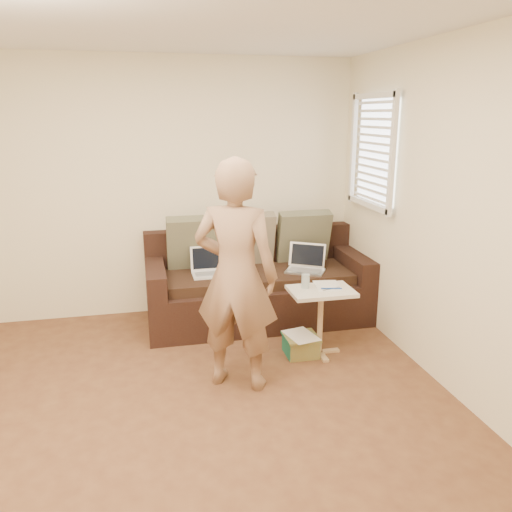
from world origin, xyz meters
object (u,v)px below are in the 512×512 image
laptop_silver (305,272)px  laptop_white (211,275)px  side_table (320,322)px  striped_box (301,345)px  sofa (257,280)px  drinking_glass (305,281)px  person (236,276)px

laptop_silver → laptop_white: (-0.93, 0.09, 0.00)m
laptop_silver → side_table: (-0.10, -0.75, -0.22)m
laptop_white → striped_box: size_ratio=1.27×
sofa → laptop_silver: bearing=-17.4°
laptop_silver → drinking_glass: drinking_glass is taller
laptop_white → side_table: 1.20m
laptop_silver → laptop_white: 0.93m
laptop_silver → laptop_white: size_ratio=1.01×
side_table → person: bearing=-156.6°
striped_box → laptop_silver: bearing=70.0°
laptop_white → person: person is taller
sofa → striped_box: (0.19, -0.88, -0.33)m
laptop_silver → drinking_glass: bearing=-77.7°
drinking_glass → striped_box: bearing=-129.0°
laptop_white → person: bearing=-89.3°
sofa → striped_box: size_ratio=7.59×
side_table → drinking_glass: size_ratio=4.96×
striped_box → side_table: bearing=-4.1°
laptop_silver → sofa: bearing=-167.0°
laptop_silver → side_table: laptop_silver is taller
drinking_glass → laptop_silver: bearing=71.9°
laptop_silver → striped_box: laptop_silver is taller
laptop_white → drinking_glass: (0.71, -0.77, 0.14)m
laptop_white → side_table: (0.83, -0.84, -0.22)m
side_table → striped_box: (-0.17, 0.01, -0.21)m
side_table → striped_box: size_ratio=2.05×
laptop_white → striped_box: bearing=-51.8°
sofa → drinking_glass: (0.23, -0.82, 0.23)m
laptop_white → striped_box: 1.14m
laptop_white → drinking_glass: drinking_glass is taller
laptop_white → drinking_glass: bearing=-47.9°
drinking_glass → side_table: bearing=-29.6°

